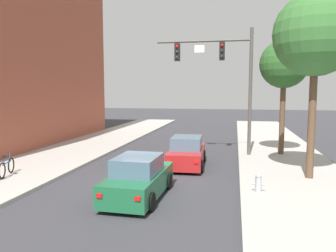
{
  "coord_description": "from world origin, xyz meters",
  "views": [
    {
      "loc": [
        3.74,
        -13.25,
        3.98
      ],
      "look_at": [
        0.03,
        5.05,
        2.0
      ],
      "focal_mm": 35.46,
      "sensor_mm": 36.0,
      "label": 1
    }
  ],
  "objects": [
    {
      "name": "car_following_green",
      "position": [
        0.28,
        -1.64,
        0.72
      ],
      "size": [
        1.92,
        4.28,
        1.6
      ],
      "color": "#1E663D",
      "rests_on": "ground"
    },
    {
      "name": "street_tree_nearest",
      "position": [
        7.03,
        2.07,
        6.34
      ],
      "size": [
        3.58,
        3.58,
        8.02
      ],
      "color": "brown",
      "rests_on": "sidewalk_right"
    },
    {
      "name": "bicycle_leaning",
      "position": [
        -6.36,
        -0.27,
        0.54
      ],
      "size": [
        0.57,
        1.71,
        0.98
      ],
      "color": "black",
      "rests_on": "sidewalk_left"
    },
    {
      "name": "street_tree_second",
      "position": [
        6.55,
        7.72,
        5.52
      ],
      "size": [
        2.88,
        2.88,
        6.86
      ],
      "color": "brown",
      "rests_on": "sidewalk_right"
    },
    {
      "name": "fire_hydrant",
      "position": [
        4.67,
        -0.5,
        0.51
      ],
      "size": [
        0.48,
        0.24,
        0.72
      ],
      "color": "#B2B2B7",
      "rests_on": "sidewalk_right"
    },
    {
      "name": "sidewalk_right",
      "position": [
        6.5,
        0.0,
        0.07
      ],
      "size": [
        5.0,
        60.0,
        0.15
      ],
      "primitive_type": "cube",
      "color": "#B2AFA8",
      "rests_on": "ground"
    },
    {
      "name": "sidewalk_left",
      "position": [
        -6.5,
        0.0,
        0.07
      ],
      "size": [
        5.0,
        60.0,
        0.15
      ],
      "primitive_type": "cube",
      "color": "#B2AFA8",
      "rests_on": "ground"
    },
    {
      "name": "ground_plane",
      "position": [
        0.0,
        0.0,
        0.0
      ],
      "size": [
        120.0,
        120.0,
        0.0
      ],
      "primitive_type": "plane",
      "color": "#38383D"
    },
    {
      "name": "traffic_signal_mast",
      "position": [
        3.02,
        7.04,
        5.3
      ],
      "size": [
        5.73,
        0.38,
        7.5
      ],
      "color": "#514C47",
      "rests_on": "sidewalk_right"
    },
    {
      "name": "car_lead_red",
      "position": [
        1.29,
        3.88,
        0.72
      ],
      "size": [
        1.98,
        4.31,
        1.6
      ],
      "color": "#B21E1E",
      "rests_on": "ground"
    }
  ]
}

